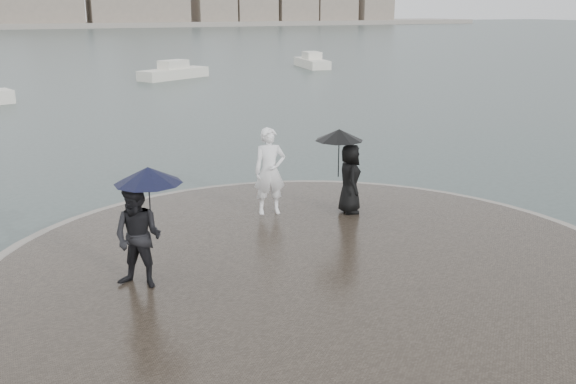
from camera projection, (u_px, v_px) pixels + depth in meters
name	position (u px, v px, depth m)	size (l,w,h in m)	color
ground	(435.00, 383.00, 8.74)	(400.00, 400.00, 0.00)	#2B3835
kerb_ring	(318.00, 277.00, 11.75)	(12.50, 12.50, 0.32)	gray
quay_tip	(318.00, 276.00, 11.74)	(11.90, 11.90, 0.36)	#2D261E
statue	(270.00, 171.00, 14.50)	(0.72, 0.47, 1.98)	white
visitor_left	(141.00, 221.00, 10.64)	(1.36, 1.20, 2.04)	black
visitor_right	(346.00, 165.00, 14.51)	(1.17, 1.10, 1.95)	black
boats	(176.00, 76.00, 44.03)	(30.63, 16.55, 1.50)	silver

